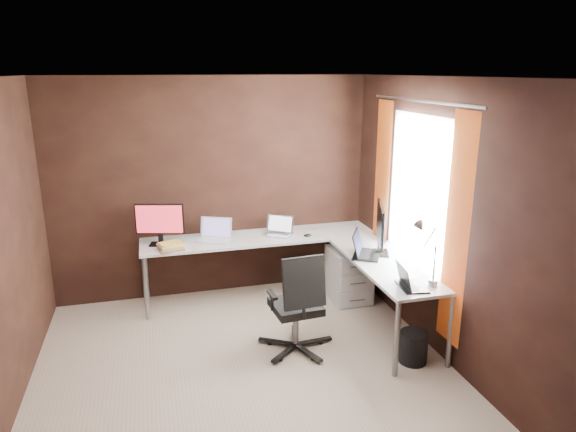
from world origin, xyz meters
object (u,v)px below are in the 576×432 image
object	(u,v)px
monitor_right	(380,227)
monitor_left	(160,222)
book_stack	(171,246)
wastebasket	(413,347)
laptop_black_small	(409,282)
desk_lamp	(425,245)
laptop_silver	(279,230)
drawer_pedestal	(349,274)
laptop_black_big	(363,250)
office_chair	(297,322)
laptop_white	(215,235)

from	to	relation	value
monitor_right	monitor_left	bearing A→B (deg)	88.51
book_stack	wastebasket	size ratio (longest dim) A/B	1.00
laptop_black_small	desk_lamp	world-z (taller)	desk_lamp
laptop_silver	monitor_right	bearing A→B (deg)	-11.92
wastebasket	monitor_left	bearing A→B (deg)	140.24
monitor_right	drawer_pedestal	bearing A→B (deg)	32.51
laptop_silver	laptop_black_small	world-z (taller)	laptop_silver
laptop_black_small	laptop_black_big	bearing A→B (deg)	12.39
laptop_silver	wastebasket	size ratio (longest dim) A/B	1.33
drawer_pedestal	desk_lamp	size ratio (longest dim) A/B	1.03
drawer_pedestal	monitor_left	world-z (taller)	monitor_left
drawer_pedestal	laptop_silver	distance (m)	0.95
monitor_right	desk_lamp	size ratio (longest dim) A/B	1.03
laptop_black_small	book_stack	bearing A→B (deg)	60.06
drawer_pedestal	desk_lamp	distance (m)	1.57
drawer_pedestal	wastebasket	world-z (taller)	drawer_pedestal
laptop_black_small	wastebasket	world-z (taller)	laptop_black_small
desk_lamp	office_chair	world-z (taller)	desk_lamp
monitor_right	laptop_black_small	world-z (taller)	monitor_right
book_stack	wastebasket	xyz separation A→B (m)	(2.03, -1.55, -0.62)
monitor_right	desk_lamp	xyz separation A→B (m)	(0.04, -0.82, 0.07)
laptop_black_small	laptop_white	bearing A→B (deg)	47.98
monitor_right	desk_lamp	bearing A→B (deg)	-156.62
desk_lamp	wastebasket	distance (m)	0.95
laptop_black_big	book_stack	size ratio (longest dim) A/B	1.56
drawer_pedestal	book_stack	world-z (taller)	book_stack
drawer_pedestal	book_stack	xyz separation A→B (m)	(-1.96, 0.15, 0.47)
laptop_silver	monitor_left	bearing A→B (deg)	-144.82
monitor_left	office_chair	bearing A→B (deg)	-33.33
laptop_white	laptop_silver	world-z (taller)	laptop_white
laptop_black_big	laptop_black_small	size ratio (longest dim) A/B	1.37
laptop_black_big	laptop_silver	bearing A→B (deg)	66.33
book_stack	desk_lamp	world-z (taller)	desk_lamp
laptop_silver	office_chair	bearing A→B (deg)	-61.91
laptop_white	laptop_black_big	xyz separation A→B (m)	(1.39, -0.90, 0.00)
drawer_pedestal	laptop_black_big	distance (m)	0.72
monitor_right	laptop_black_small	distance (m)	0.90
laptop_white	laptop_black_small	xyz separation A→B (m)	(1.46, -1.75, -0.01)
monitor_left	laptop_black_small	world-z (taller)	monitor_left
drawer_pedestal	laptop_black_big	world-z (taller)	laptop_black_big
monitor_left	laptop_silver	xyz separation A→B (m)	(1.32, 0.01, -0.21)
monitor_right	laptop_black_small	xyz separation A→B (m)	(-0.12, -0.85, -0.24)
laptop_white	laptop_black_small	bearing A→B (deg)	-26.29
laptop_black_small	desk_lamp	distance (m)	0.36
laptop_white	laptop_black_big	distance (m)	1.66
laptop_white	wastebasket	world-z (taller)	laptop_white
laptop_silver	laptop_black_small	size ratio (longest dim) A/B	1.17
laptop_silver	laptop_black_big	xyz separation A→B (m)	(0.66, -0.90, 0.01)
monitor_left	laptop_black_big	distance (m)	2.18
laptop_silver	book_stack	size ratio (longest dim) A/B	1.33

